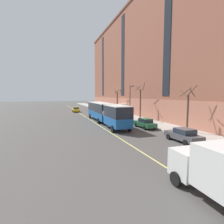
# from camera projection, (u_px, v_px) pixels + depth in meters

# --- Properties ---
(ground_plane) EXTENTS (260.00, 260.00, 0.00)m
(ground_plane) POSITION_uv_depth(u_px,v_px,m) (108.00, 127.00, 29.21)
(ground_plane) COLOR #4C4947
(sidewalk) EXTENTS (5.00, 160.00, 0.15)m
(sidewalk) POSITION_uv_depth(u_px,v_px,m) (145.00, 121.00, 34.95)
(sidewalk) COLOR #ADA89E
(sidewalk) RESTS_ON ground
(apartment_facade) EXTENTS (15.20, 110.00, 30.08)m
(apartment_facade) POSITION_uv_depth(u_px,v_px,m) (193.00, 44.00, 33.48)
(apartment_facade) COLOR #935642
(apartment_facade) RESTS_ON ground
(city_bus) EXTENTS (3.09, 19.36, 3.72)m
(city_bus) POSITION_uv_depth(u_px,v_px,m) (105.00, 112.00, 32.66)
(city_bus) COLOR #19569E
(city_bus) RESTS_ON ground
(parked_car_red_1) EXTENTS (2.05, 4.39, 1.56)m
(parked_car_red_1) POSITION_uv_depth(u_px,v_px,m) (96.00, 109.00, 56.90)
(parked_car_red_1) COLOR #B21E19
(parked_car_red_1) RESTS_ON ground
(parked_car_darkgray_2) EXTENTS (2.02, 4.50, 1.56)m
(parked_car_darkgray_2) POSITION_uv_depth(u_px,v_px,m) (121.00, 116.00, 37.59)
(parked_car_darkgray_2) COLOR #4C4C51
(parked_car_darkgray_2) RESTS_ON ground
(parked_car_darkgray_3) EXTENTS (2.02, 4.51, 1.56)m
(parked_car_darkgray_3) POSITION_uv_depth(u_px,v_px,m) (183.00, 135.00, 19.64)
(parked_car_darkgray_3) COLOR #4C4C51
(parked_car_darkgray_3) RESTS_ON ground
(parked_car_red_4) EXTENTS (1.97, 4.66, 1.56)m
(parked_car_red_4) POSITION_uv_depth(u_px,v_px,m) (107.00, 112.00, 46.27)
(parked_car_red_4) COLOR #B21E19
(parked_car_red_4) RESTS_ON ground
(parked_car_green_5) EXTENTS (1.95, 4.57, 1.56)m
(parked_car_green_5) POSITION_uv_depth(u_px,v_px,m) (145.00, 123.00, 27.92)
(parked_car_green_5) COLOR #23603D
(parked_car_green_5) RESTS_ON ground
(taxi_cab) EXTENTS (2.06, 4.59, 1.56)m
(taxi_cab) POSITION_uv_depth(u_px,v_px,m) (76.00, 109.00, 54.34)
(taxi_cab) COLOR yellow
(taxi_cab) RESTS_ON ground
(street_tree_near_corner) EXTENTS (1.86, 1.80, 6.45)m
(street_tree_near_corner) POSITION_uv_depth(u_px,v_px,m) (188.00, 109.00, 24.02)
(street_tree_near_corner) COLOR brown
(street_tree_near_corner) RESTS_ON sidewalk
(street_tree_mid_block) EXTENTS (1.76, 1.77, 7.66)m
(street_tree_mid_block) POSITION_uv_depth(u_px,v_px,m) (140.00, 102.00, 36.63)
(street_tree_mid_block) COLOR brown
(street_tree_mid_block) RESTS_ON sidewalk
(street_tree_far_uptown) EXTENTS (1.85, 1.99, 6.75)m
(street_tree_far_uptown) POSITION_uv_depth(u_px,v_px,m) (117.00, 101.00, 49.34)
(street_tree_far_uptown) COLOR brown
(street_tree_far_uptown) RESTS_ON sidewalk
(street_lamp) EXTENTS (0.36, 1.48, 7.07)m
(street_lamp) POSITION_uv_depth(u_px,v_px,m) (130.00, 99.00, 36.69)
(street_lamp) COLOR #2D2D30
(street_lamp) RESTS_ON sidewalk
(lane_centerline) EXTENTS (0.16, 140.00, 0.01)m
(lane_centerline) POSITION_uv_depth(u_px,v_px,m) (97.00, 124.00, 31.68)
(lane_centerline) COLOR #E0D66B
(lane_centerline) RESTS_ON ground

